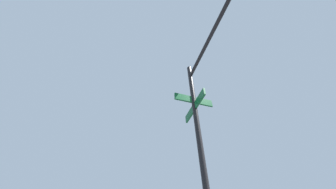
% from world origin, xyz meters
% --- Properties ---
extents(traffic_signal_near, '(2.88, 2.07, 5.88)m').
position_xyz_m(traffic_signal_near, '(-5.54, -6.12, 4.16)').
color(traffic_signal_near, black).
rests_on(traffic_signal_near, ground_plane).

